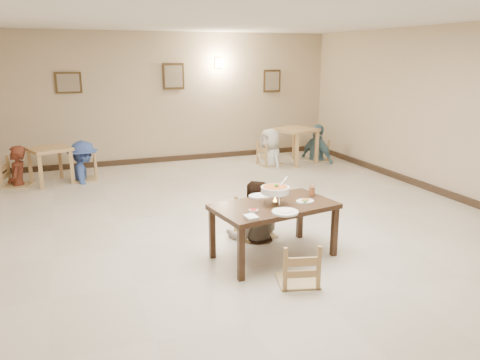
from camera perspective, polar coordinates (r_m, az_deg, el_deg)
name	(u,v)px	position (r m, az deg, el deg)	size (l,w,h in m)	color
floor	(248,231)	(6.83, 1.01, -6.22)	(10.00, 10.00, 0.00)	#BCAF9C
ceiling	(249,12)	(6.39, 1.14, 19.74)	(10.00, 10.00, 0.00)	silver
wall_back	(170,98)	(11.21, -8.57, 9.83)	(10.00, 10.00, 0.00)	tan
wall_right	(472,115)	(8.74, 26.44, 7.06)	(10.00, 10.00, 0.00)	tan
baseboard_back	(172,159)	(11.40, -8.26, 2.59)	(8.00, 0.06, 0.12)	#2E2016
baseboard_right	(460,198)	(8.99, 25.26, -2.04)	(0.06, 10.00, 0.12)	#2E2016
picture_a	(68,83)	(10.89, -20.19, 11.07)	(0.55, 0.04, 0.45)	#392714
picture_b	(174,76)	(11.16, -8.11, 12.40)	(0.50, 0.04, 0.60)	#392714
picture_c	(272,81)	(11.97, 3.93, 11.95)	(0.45, 0.04, 0.55)	#392714
wall_sconce	(219,63)	(11.45, -2.63, 14.09)	(0.16, 0.05, 0.22)	#FFD88C
main_table	(274,210)	(5.80, 4.17, -3.71)	(1.60, 1.07, 0.69)	#392417
chair_far	(255,201)	(6.51, 1.90, -2.56)	(0.48, 0.48, 1.02)	tan
chair_near	(299,243)	(5.23, 7.16, -7.61)	(0.44, 0.44, 0.94)	tan
main_diner	(255,181)	(6.34, 1.80, -0.10)	(0.80, 0.62, 1.64)	gray
curry_warmer	(275,190)	(5.71, 4.32, -1.23)	(0.39, 0.35, 0.31)	silver
rice_plate_far	(260,196)	(6.05, 2.50, -1.93)	(0.31, 0.31, 0.07)	white
rice_plate_near	(285,212)	(5.46, 5.52, -3.88)	(0.31, 0.31, 0.07)	white
fried_plate	(305,201)	(5.89, 7.94, -2.53)	(0.23, 0.23, 0.05)	white
chili_dish	(254,210)	(5.50, 1.67, -3.71)	(0.11, 0.11, 0.02)	white
napkin_cutlery	(251,217)	(5.26, 1.36, -4.53)	(0.16, 0.26, 0.03)	white
drink_glass	(312,190)	(6.15, 8.75, -1.24)	(0.08, 0.08, 0.16)	white
bg_table_left	(50,154)	(9.93, -22.19, 2.92)	(0.93, 0.93, 0.72)	tan
bg_table_right	(296,134)	(11.04, 6.82, 5.53)	(1.06, 1.06, 0.82)	tan
bg_chair_ll	(16,159)	(9.98, -25.68, 2.29)	(0.50, 0.50, 1.07)	tan
bg_chair_lr	(83,154)	(9.98, -18.64, 2.97)	(0.50, 0.50, 1.06)	tan
bg_chair_rl	(270,143)	(10.84, 3.71, 4.50)	(0.48, 0.48, 1.02)	tan
bg_chair_rr	(318,142)	(11.43, 9.47, 4.63)	(0.43, 0.43, 0.92)	tan
bg_diner_a	(14,146)	(9.93, -25.84, 3.76)	(0.58, 0.38, 1.59)	#562517
bg_diner_b	(81,141)	(9.93, -18.77, 4.53)	(1.04, 0.60, 1.61)	#405DAA
bg_diner_c	(271,129)	(10.79, 3.74, 6.26)	(0.83, 0.54, 1.69)	silver
bg_diner_d	(319,124)	(11.36, 9.56, 6.71)	(1.03, 0.43, 1.76)	slate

